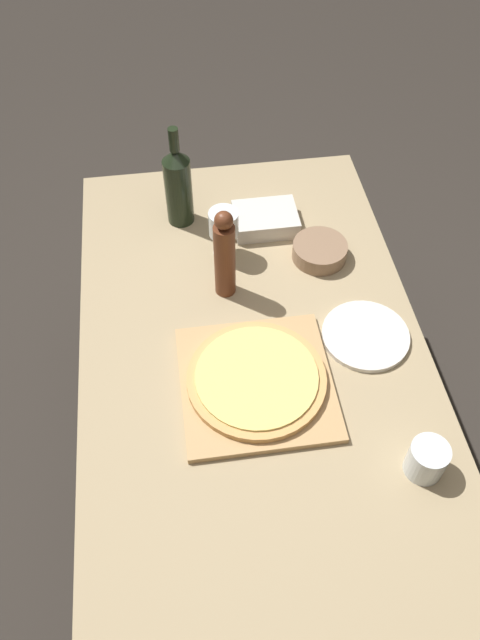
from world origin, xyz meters
name	(u,v)px	position (x,y,z in m)	size (l,w,h in m)	color
ground_plane	(251,478)	(0.00, 0.00, 0.00)	(12.00, 12.00, 0.00)	#2D2823
dining_table	(254,374)	(0.00, 0.00, 0.64)	(0.87, 1.52, 0.73)	#9E8966
cutting_board	(256,383)	(-0.01, -0.09, 0.74)	(0.36, 0.37, 0.02)	tan
pizza	(257,378)	(-0.01, -0.09, 0.76)	(0.33, 0.33, 0.02)	tan
wine_bottle	(178,185)	(-0.14, 0.52, 0.86)	(0.08, 0.08, 0.32)	black
pepper_mill	(225,256)	(-0.05, 0.22, 0.87)	(0.06, 0.06, 0.28)	#5B2D19
wine_glass	(224,225)	(-0.03, 0.36, 0.84)	(0.08, 0.08, 0.15)	silver
small_bowl	(320,251)	(0.23, 0.31, 0.76)	(0.15, 0.15, 0.05)	#84664C
drinking_tumbler	(427,460)	(0.32, -0.36, 0.78)	(0.09, 0.09, 0.09)	silver
dinner_plate	(365,335)	(0.29, 0.01, 0.74)	(0.22, 0.22, 0.01)	silver
food_container	(265,219)	(0.10, 0.46, 0.76)	(0.19, 0.14, 0.05)	beige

